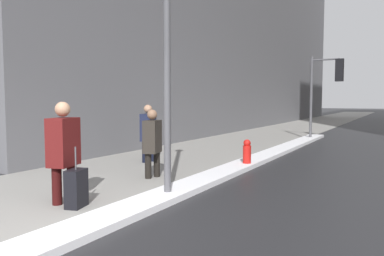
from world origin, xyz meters
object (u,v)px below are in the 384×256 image
pedestrian_with_shoulder_bag (153,140)px  rolling_suitcase (76,189)px  pedestrian_trailing (64,147)px  pedestrian_nearside (148,130)px  fire_hydrant (247,154)px  traffic_light_near (329,80)px  lamp_post (167,20)px

pedestrian_with_shoulder_bag → rolling_suitcase: (0.29, -2.41, -0.51)m
pedestrian_trailing → pedestrian_nearside: bearing=-179.2°
fire_hydrant → pedestrian_trailing: bearing=-106.8°
pedestrian_with_shoulder_bag → rolling_suitcase: 2.48m
pedestrian_trailing → pedestrian_nearside: pedestrian_trailing is taller
pedestrian_trailing → rolling_suitcase: bearing=60.0°
traffic_light_near → pedestrian_nearside: traffic_light_near is taller
fire_hydrant → pedestrian_nearside: bearing=-167.9°
lamp_post → pedestrian_nearside: 4.30m
traffic_light_near → fire_hydrant: traffic_light_near is taller
pedestrian_nearside → rolling_suitcase: (1.58, -4.01, -0.55)m
pedestrian_trailing → lamp_post: bearing=115.4°
traffic_light_near → rolling_suitcase: size_ratio=3.65×
pedestrian_trailing → pedestrian_nearside: size_ratio=1.06×
pedestrian_nearside → fire_hydrant: pedestrian_nearside is taller
pedestrian_trailing → rolling_suitcase: (0.35, -0.08, -0.61)m
pedestrian_trailing → pedestrian_with_shoulder_bag: 2.33m
pedestrian_nearside → rolling_suitcase: pedestrian_nearside is taller
pedestrian_nearside → fire_hydrant: 2.70m
traffic_light_near → pedestrian_nearside: size_ratio=2.25×
pedestrian_nearside → pedestrian_with_shoulder_bag: bearing=22.3°
traffic_light_near → pedestrian_with_shoulder_bag: traffic_light_near is taller
rolling_suitcase → fire_hydrant: 4.68m
lamp_post → pedestrian_trailing: (-1.24, -1.12, -2.07)m
traffic_light_near → fire_hydrant: (-0.60, -7.50, -2.16)m
lamp_post → pedestrian_trailing: lamp_post is taller
fire_hydrant → lamp_post: bearing=-92.0°
pedestrian_with_shoulder_bag → pedestrian_nearside: 2.06m
lamp_post → rolling_suitcase: size_ratio=5.25×
lamp_post → traffic_light_near: lamp_post is taller
lamp_post → traffic_light_near: size_ratio=1.44×
traffic_light_near → fire_hydrant: bearing=-90.4°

